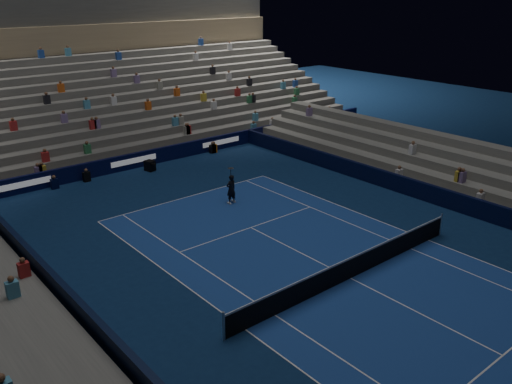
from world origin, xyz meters
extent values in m
plane|color=#0C2249|center=(0.00, 0.00, 0.00)|extent=(90.00, 90.00, 0.00)
cube|color=navy|center=(0.00, 0.00, 0.01)|extent=(10.97, 23.77, 0.01)
cube|color=black|center=(0.00, 18.50, 0.50)|extent=(44.00, 0.25, 1.00)
cube|color=black|center=(9.70, 0.00, 0.50)|extent=(0.25, 37.00, 1.00)
cube|color=black|center=(-9.70, 0.00, 0.50)|extent=(0.25, 37.00, 1.00)
cube|color=#5E5D5A|center=(0.00, 19.50, 0.25)|extent=(44.00, 1.00, 0.50)
cube|color=#5E5D5A|center=(0.00, 20.50, 0.50)|extent=(44.00, 1.00, 1.00)
cube|color=#5E5D5A|center=(0.00, 21.50, 0.75)|extent=(44.00, 1.00, 1.50)
cube|color=#5E5D5A|center=(0.00, 22.50, 1.00)|extent=(44.00, 1.00, 2.00)
cube|color=#5E5D5A|center=(0.00, 23.50, 1.25)|extent=(44.00, 1.00, 2.50)
cube|color=#5E5D5A|center=(0.00, 24.50, 1.50)|extent=(44.00, 1.00, 3.00)
cube|color=#5E5D5A|center=(0.00, 25.50, 1.75)|extent=(44.00, 1.00, 3.50)
cube|color=#5E5D5A|center=(0.00, 26.50, 2.00)|extent=(44.00, 1.00, 4.00)
cube|color=#5E5D5A|center=(0.00, 27.50, 2.25)|extent=(44.00, 1.00, 4.50)
cube|color=#5E5D5A|center=(0.00, 28.50, 2.50)|extent=(44.00, 1.00, 5.00)
cube|color=#5E5D5A|center=(0.00, 29.50, 2.75)|extent=(44.00, 1.00, 5.50)
cube|color=#5E5D5A|center=(0.00, 30.50, 3.00)|extent=(44.00, 1.00, 6.00)
cube|color=#96805D|center=(0.00, 31.60, 7.10)|extent=(44.00, 0.60, 2.20)
cube|color=#444441|center=(0.00, 33.00, 9.70)|extent=(44.00, 2.40, 3.00)
cube|color=slate|center=(10.50, 0.00, 0.25)|extent=(1.00, 37.00, 0.50)
cube|color=slate|center=(11.50, 0.00, 0.50)|extent=(1.00, 37.00, 1.00)
cube|color=slate|center=(12.50, 0.00, 0.75)|extent=(1.00, 37.00, 1.50)
cylinder|color=#B2B2B7|center=(-6.40, 0.00, 0.55)|extent=(0.10, 0.10, 1.10)
cylinder|color=#B2B2B7|center=(6.40, 0.00, 0.55)|extent=(0.10, 0.10, 1.10)
cube|color=black|center=(0.00, 0.00, 0.45)|extent=(12.80, 0.03, 0.90)
cube|color=white|center=(0.00, 0.00, 0.94)|extent=(12.80, 0.04, 0.08)
imported|color=black|center=(1.21, 9.56, 0.82)|extent=(0.61, 0.41, 1.64)
cube|color=black|center=(0.59, 17.36, 0.33)|extent=(0.62, 0.71, 0.67)
cylinder|color=black|center=(0.59, 16.88, 0.53)|extent=(0.23, 0.38, 0.16)
camera|label=1|loc=(-15.25, -12.30, 11.11)|focal=37.84mm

